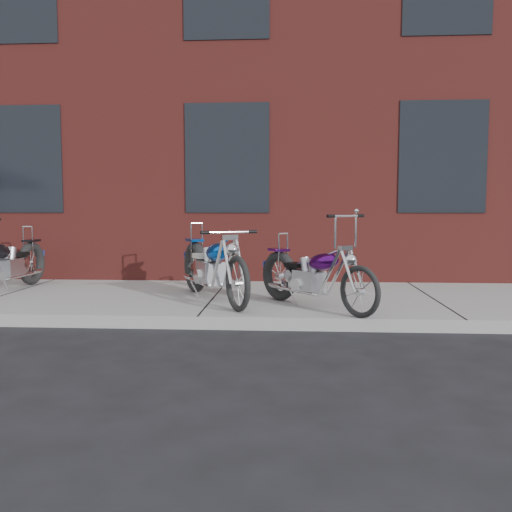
{
  "coord_description": "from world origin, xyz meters",
  "views": [
    {
      "loc": [
        1.05,
        -6.01,
        1.39
      ],
      "look_at": [
        0.62,
        0.8,
        0.77
      ],
      "focal_mm": 38.0,
      "sensor_mm": 36.0,
      "label": 1
    }
  ],
  "objects": [
    {
      "name": "chopper_purple",
      "position": [
        1.34,
        0.65,
        0.52
      ],
      "size": [
        1.4,
        1.65,
        1.16
      ],
      "rotation": [
        0.0,
        0.0,
        -0.88
      ],
      "color": "black",
      "rests_on": "sidewalk"
    },
    {
      "name": "chopper_third",
      "position": [
        -3.14,
        1.69,
        0.54
      ],
      "size": [
        0.53,
        2.16,
        1.1
      ],
      "rotation": [
        0.0,
        0.0,
        -1.64
      ],
      "color": "black",
      "rests_on": "sidewalk"
    },
    {
      "name": "ground",
      "position": [
        0.0,
        0.0,
        0.0
      ],
      "size": [
        120.0,
        120.0,
        0.0
      ],
      "primitive_type": "plane",
      "color": "#242428",
      "rests_on": "ground"
    },
    {
      "name": "sidewalk",
      "position": [
        0.0,
        1.5,
        0.07
      ],
      "size": [
        22.0,
        3.0,
        0.15
      ],
      "primitive_type": "cube",
      "color": "#949494",
      "rests_on": "ground"
    },
    {
      "name": "building_brick",
      "position": [
        0.0,
        8.0,
        4.0
      ],
      "size": [
        22.0,
        10.0,
        8.0
      ],
      "primitive_type": "cube",
      "color": "maroon",
      "rests_on": "ground"
    },
    {
      "name": "chopper_blue",
      "position": [
        0.02,
        1.11,
        0.57
      ],
      "size": [
        1.19,
        2.11,
        1.01
      ],
      "rotation": [
        0.0,
        0.0,
        -1.08
      ],
      "color": "black",
      "rests_on": "sidewalk"
    }
  ]
}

